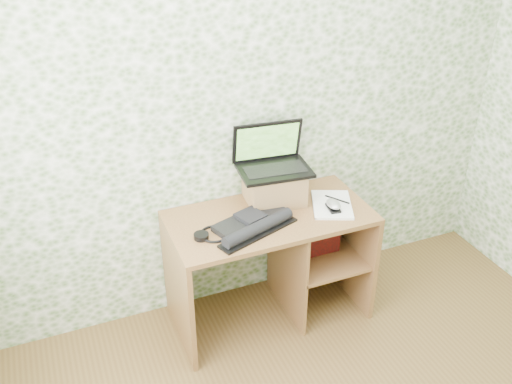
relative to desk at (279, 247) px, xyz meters
name	(u,v)px	position (x,y,z in m)	size (l,w,h in m)	color
wall_back	(250,109)	(-0.08, 0.28, 0.82)	(3.50, 3.50, 0.00)	white
desk	(279,247)	(0.00, 0.00, 0.00)	(1.20, 0.60, 0.75)	brown
riser	(274,186)	(0.01, 0.12, 0.37)	(0.33, 0.28, 0.20)	olive
laptop	(272,159)	(0.01, 0.16, 0.54)	(0.45, 0.34, 0.28)	black
keyboard	(254,224)	(-0.21, -0.11, 0.29)	(0.52, 0.41, 0.07)	black
headphones	(215,233)	(-0.44, -0.10, 0.28)	(0.24, 0.18, 0.03)	black
notepad	(332,205)	(0.31, -0.07, 0.28)	(0.23, 0.33, 0.02)	white
mouse	(333,206)	(0.29, -0.13, 0.30)	(0.07, 0.12, 0.04)	#BCBCBE
pen	(337,199)	(0.36, -0.05, 0.29)	(0.01, 0.01, 0.16)	black
red_box	(321,233)	(0.27, -0.03, 0.06)	(0.25, 0.08, 0.29)	maroon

